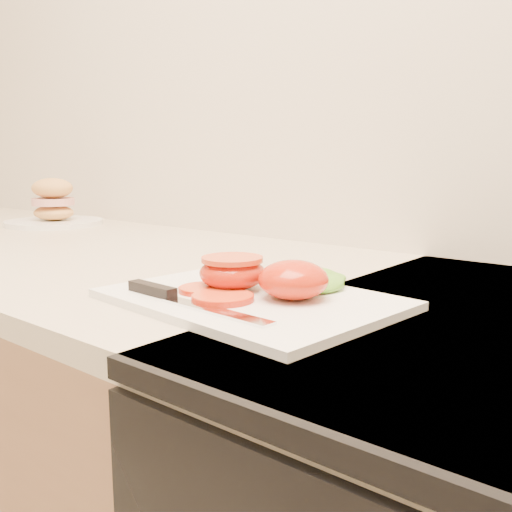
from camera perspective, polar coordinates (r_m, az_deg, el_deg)
The scene contains 8 objects.
cutting_board at distance 0.67m, azimuth -0.55°, elevation -4.34°, with size 0.33×0.24×0.01m, color white.
tomato_half_dome at distance 0.65m, azimuth 3.75°, elevation -2.37°, with size 0.08×0.08×0.04m, color red.
tomato_half_cut at distance 0.69m, azimuth -2.38°, elevation -1.56°, with size 0.08×0.08×0.04m.
tomato_slice_0 at distance 0.64m, azimuth -3.36°, elevation -4.17°, with size 0.07×0.07×0.01m, color #D74C21.
tomato_slice_1 at distance 0.69m, azimuth -5.18°, elevation -3.31°, with size 0.06×0.06×0.01m, color #D74C21.
lettuce_leaf_0 at distance 0.70m, azimuth 5.27°, elevation -2.43°, with size 0.10×0.07×0.02m, color #6FB32F.
knife at distance 0.65m, azimuth -8.10°, elevation -4.09°, with size 0.23×0.03×0.01m.
sandwich_plate at distance 1.52m, azimuth -19.59°, elevation 4.52°, with size 0.24×0.24×0.12m.
Camera 1 is at (0.57, 1.06, 1.10)m, focal length 40.00 mm.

